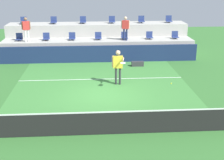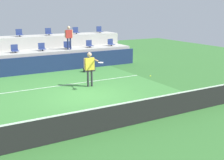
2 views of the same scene
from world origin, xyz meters
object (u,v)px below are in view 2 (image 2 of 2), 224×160
(stadium_chair_lower_right, at_px, (89,44))
(tennis_player, at_px, (90,66))
(tennis_ball, at_px, (150,76))
(stadium_chair_upper_mid_right, at_px, (49,32))
(equipment_bag, at_px, (89,69))
(stadium_chair_upper_mid_left, at_px, (19,33))
(stadium_chair_lower_mid_right, at_px, (67,46))
(stadium_chair_upper_right, at_px, (76,31))
(stadium_chair_lower_mid_left, at_px, (15,49))
(stadium_chair_lower_center, at_px, (42,47))
(stadium_chair_upper_far_right, at_px, (99,30))
(spectator_in_white, at_px, (69,36))
(stadium_chair_lower_far_right, at_px, (111,43))

(stadium_chair_lower_right, xyz_separation_m, tennis_player, (-2.68, -5.79, -0.33))
(tennis_player, height_order, tennis_ball, tennis_player)
(stadium_chair_lower_right, bearing_deg, stadium_chair_upper_mid_right, 143.95)
(tennis_ball, relative_size, equipment_bag, 0.09)
(stadium_chair_lower_right, height_order, equipment_bag, stadium_chair_lower_right)
(stadium_chair_upper_mid_left, xyz_separation_m, stadium_chair_upper_mid_right, (2.11, 0.00, 0.00))
(stadium_chair_upper_mid_left, xyz_separation_m, equipment_bag, (3.44, -4.17, -2.16))
(stadium_chair_lower_mid_right, distance_m, stadium_chair_upper_mid_right, 2.12)
(stadium_chair_upper_mid_left, bearing_deg, stadium_chair_upper_right, 0.00)
(stadium_chair_lower_mid_left, distance_m, stadium_chair_upper_mid_left, 2.12)
(stadium_chair_upper_mid_left, relative_size, equipment_bag, 0.68)
(stadium_chair_lower_center, xyz_separation_m, stadium_chair_upper_far_right, (5.29, 1.80, 0.85))
(stadium_chair_upper_right, bearing_deg, tennis_ball, -90.81)
(stadium_chair_lower_right, height_order, spectator_in_white, spectator_in_white)
(stadium_chair_lower_mid_left, bearing_deg, stadium_chair_lower_mid_right, 0.00)
(stadium_chair_lower_center, height_order, stadium_chair_upper_right, stadium_chair_upper_right)
(tennis_player, bearing_deg, stadium_chair_upper_mid_right, 88.43)
(equipment_bag, bearing_deg, stadium_chair_lower_far_right, 38.84)
(stadium_chair_lower_mid_left, bearing_deg, stadium_chair_upper_mid_left, 67.82)
(stadium_chair_lower_mid_right, height_order, tennis_player, tennis_player)
(stadium_chair_lower_right, bearing_deg, stadium_chair_upper_mid_left, 158.56)
(stadium_chair_lower_far_right, distance_m, stadium_chair_upper_mid_right, 4.71)
(stadium_chair_lower_mid_left, height_order, equipment_bag, stadium_chair_lower_mid_left)
(stadium_chair_lower_center, relative_size, stadium_chair_upper_far_right, 1.00)
(spectator_in_white, bearing_deg, stadium_chair_upper_mid_left, 142.63)
(stadium_chair_lower_center, distance_m, stadium_chair_lower_far_right, 5.34)
(spectator_in_white, relative_size, equipment_bag, 2.12)
(stadium_chair_lower_right, relative_size, stadium_chair_lower_far_right, 1.00)
(stadium_chair_upper_right, bearing_deg, stadium_chair_upper_far_right, 0.00)
(stadium_chair_upper_right, distance_m, stadium_chair_upper_far_right, 2.05)
(stadium_chair_lower_center, distance_m, stadium_chair_upper_right, 3.80)
(stadium_chair_lower_center, xyz_separation_m, stadium_chair_lower_mid_right, (1.81, 0.00, 0.00))
(stadium_chair_lower_mid_left, xyz_separation_m, stadium_chair_lower_right, (5.32, 0.00, 0.00))
(spectator_in_white, bearing_deg, equipment_bag, -73.79)
(stadium_chair_lower_mid_left, height_order, stadium_chair_lower_mid_right, same)
(stadium_chair_lower_right, bearing_deg, tennis_player, -114.84)
(stadium_chair_lower_mid_left, relative_size, stadium_chair_lower_mid_right, 1.00)
(stadium_chair_lower_far_right, bearing_deg, stadium_chair_upper_far_right, 91.60)
(stadium_chair_lower_far_right, height_order, spectator_in_white, spectator_in_white)
(stadium_chair_upper_far_right, relative_size, equipment_bag, 0.68)
(equipment_bag, bearing_deg, stadium_chair_upper_right, 78.55)
(stadium_chair_lower_mid_right, bearing_deg, stadium_chair_lower_center, 180.00)
(stadium_chair_lower_mid_right, bearing_deg, stadium_chair_upper_right, 51.50)
(stadium_chair_upper_far_right, relative_size, tennis_player, 0.28)
(stadium_chair_lower_center, relative_size, equipment_bag, 0.68)
(stadium_chair_lower_far_right, bearing_deg, stadium_chair_upper_mid_left, 164.25)
(stadium_chair_lower_center, relative_size, tennis_ball, 7.65)
(stadium_chair_upper_mid_right, height_order, spectator_in_white, spectator_in_white)
(stadium_chair_lower_mid_left, distance_m, equipment_bag, 4.97)
(stadium_chair_upper_mid_left, distance_m, stadium_chair_upper_right, 4.28)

